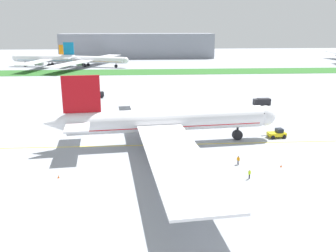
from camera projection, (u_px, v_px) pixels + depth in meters
The scene contains 14 objects.
ground_plane at pixel (175, 140), 84.36m from camera, with size 600.00×600.00×0.00m, color #9399A0.
apron_taxi_line at pixel (176, 145), 81.43m from camera, with size 280.00×0.36×0.01m, color yellow.
grass_median_strip at pixel (156, 72), 200.23m from camera, with size 320.00×24.00×0.10m, color #2D6628.
airliner_foreground at pixel (164, 121), 80.51m from camera, with size 51.51×82.88×15.69m.
pushback_tug at pixel (277, 133), 86.16m from camera, with size 5.96×2.97×2.17m.
ground_crew_wingwalker_port at pixel (250, 173), 63.32m from camera, with size 0.51×0.50×1.73m.
ground_crew_marshaller_front at pixel (238, 160), 69.68m from camera, with size 0.52×0.46×1.71m.
traffic_cone_near_nose at pixel (58, 176), 63.92m from camera, with size 0.36×0.36×0.58m.
traffic_cone_port_wing at pixel (281, 166), 68.74m from camera, with size 0.36×0.36×0.58m.
service_truck_baggage_loader at pixel (95, 94), 130.71m from camera, with size 6.37×3.67×2.87m.
service_truck_fuel_bowser at pixel (262, 102), 117.99m from camera, with size 5.41×2.86×2.55m.
parked_airliner_far_centre at pixel (47, 58), 222.09m from camera, with size 42.90×68.26×14.68m.
parked_airliner_far_right at pixel (90, 60), 222.49m from camera, with size 47.05×78.61×12.77m.
terminal_building at pixel (137, 46), 275.78m from camera, with size 113.45×20.00×18.00m, color gray.
Camera 1 is at (-7.01, -79.97, 26.16)m, focal length 39.29 mm.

